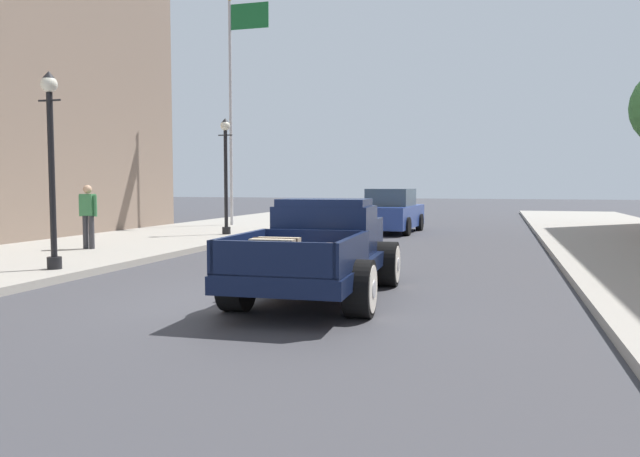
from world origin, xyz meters
TOP-DOWN VIEW (x-y plane):
  - ground_plane at (0.00, 0.00)m, footprint 140.00×140.00m
  - hotrod_truck_navy at (0.46, 0.69)m, footprint 2.30×4.99m
  - car_background_blue at (-0.65, 14.03)m, footprint 2.04×4.38m
  - pedestrian_sidewalk_left at (-6.97, 4.62)m, footprint 0.53×0.22m
  - street_lamp_near at (-5.19, 1.15)m, footprint 0.50×0.32m
  - street_lamp_far at (-5.53, 9.93)m, footprint 0.50×0.32m
  - flagpole at (-7.09, 14.34)m, footprint 1.74×0.16m

SIDE VIEW (x-z plane):
  - ground_plane at x=0.00m, z-range 0.00..0.00m
  - hotrod_truck_navy at x=0.46m, z-range -0.04..1.54m
  - car_background_blue at x=-0.65m, z-range -0.06..1.59m
  - pedestrian_sidewalk_left at x=-6.97m, z-range 0.26..1.91m
  - street_lamp_near at x=-5.19m, z-range 0.46..4.31m
  - street_lamp_far at x=-5.53m, z-range 0.46..4.31m
  - flagpole at x=-7.09m, z-range 1.19..10.35m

